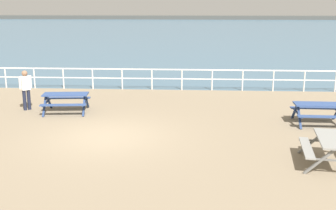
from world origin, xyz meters
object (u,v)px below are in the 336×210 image
picnic_table_near_right (319,109)px  picnic_table_mid_centre (331,145)px  visitor (26,88)px  picnic_table_near_left (66,98)px

picnic_table_near_right → picnic_table_mid_centre: bearing=-100.6°
picnic_table_near_right → picnic_table_mid_centre: 4.11m
picnic_table_near_right → visitor: size_ratio=1.10×
picnic_table_near_left → visitor: bearing=165.3°
picnic_table_near_left → picnic_table_near_right: 9.86m
picnic_table_near_left → picnic_table_mid_centre: (8.95, -5.17, 0.00)m
visitor → picnic_table_near_left: bearing=-138.5°
picnic_table_near_right → visitor: bearing=174.1°
picnic_table_mid_centre → picnic_table_near_right: bearing=-3.7°
picnic_table_mid_centre → visitor: 12.00m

